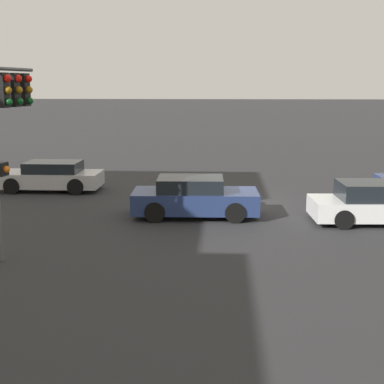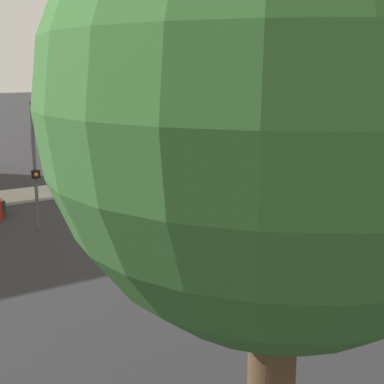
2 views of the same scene
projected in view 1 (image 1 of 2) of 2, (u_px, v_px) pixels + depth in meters
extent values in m
plane|color=#28282B|center=(239.00, 205.00, 20.79)|extent=(300.00, 300.00, 0.00)
cylinder|color=#515456|center=(11.00, 69.00, 14.26)|extent=(0.43, 2.17, 0.10)
cube|color=black|center=(1.00, 90.00, 13.85)|extent=(0.34, 0.34, 0.90)
sphere|color=red|center=(7.00, 78.00, 13.75)|extent=(0.20, 0.20, 0.20)
sphere|color=#99660F|center=(8.00, 90.00, 13.81)|extent=(0.20, 0.20, 0.20)
sphere|color=#0F511E|center=(9.00, 102.00, 13.87)|extent=(0.20, 0.20, 0.20)
cube|color=black|center=(12.00, 90.00, 14.37)|extent=(0.34, 0.34, 0.90)
sphere|color=red|center=(18.00, 79.00, 14.27)|extent=(0.20, 0.20, 0.20)
sphere|color=#99660F|center=(19.00, 90.00, 14.33)|extent=(0.20, 0.20, 0.20)
sphere|color=#0F511E|center=(20.00, 101.00, 14.39)|extent=(0.20, 0.20, 0.20)
cube|color=black|center=(23.00, 90.00, 14.89)|extent=(0.34, 0.34, 0.90)
sphere|color=red|center=(28.00, 79.00, 14.79)|extent=(0.20, 0.20, 0.20)
sphere|color=#99660F|center=(29.00, 90.00, 14.85)|extent=(0.20, 0.20, 0.20)
sphere|color=#0F511E|center=(30.00, 101.00, 14.91)|extent=(0.20, 0.20, 0.20)
cube|color=black|center=(1.00, 169.00, 13.68)|extent=(0.27, 0.38, 0.35)
sphere|color=orange|center=(6.00, 169.00, 13.65)|extent=(0.18, 0.18, 0.18)
cube|color=navy|center=(195.00, 201.00, 18.87)|extent=(4.45, 2.01, 0.73)
cube|color=black|center=(190.00, 184.00, 18.75)|extent=(2.34, 1.71, 0.49)
cylinder|color=black|center=(233.00, 202.00, 19.74)|extent=(0.71, 0.24, 0.70)
cylinder|color=black|center=(235.00, 213.00, 18.02)|extent=(0.71, 0.24, 0.70)
cylinder|color=black|center=(159.00, 201.00, 19.80)|extent=(0.71, 0.24, 0.70)
cylinder|color=black|center=(155.00, 212.00, 18.08)|extent=(0.71, 0.24, 0.70)
cube|color=#B7B7BC|center=(50.00, 179.00, 23.50)|extent=(4.47, 1.86, 0.64)
cube|color=black|center=(53.00, 167.00, 23.38)|extent=(2.33, 1.63, 0.46)
cylinder|color=black|center=(12.00, 186.00, 22.77)|extent=(0.69, 0.22, 0.69)
cylinder|color=black|center=(27.00, 179.00, 24.46)|extent=(0.69, 0.22, 0.69)
cylinder|color=black|center=(76.00, 187.00, 22.60)|extent=(0.69, 0.22, 0.69)
cylinder|color=black|center=(86.00, 180.00, 24.29)|extent=(0.69, 0.22, 0.69)
cube|color=silver|center=(379.00, 208.00, 18.04)|extent=(4.59, 2.06, 0.64)
cube|color=black|center=(375.00, 191.00, 17.92)|extent=(2.42, 1.73, 0.58)
cylinder|color=black|center=(331.00, 207.00, 18.93)|extent=(0.65, 0.25, 0.64)
cylinder|color=black|center=(344.00, 220.00, 17.24)|extent=(0.65, 0.25, 0.64)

